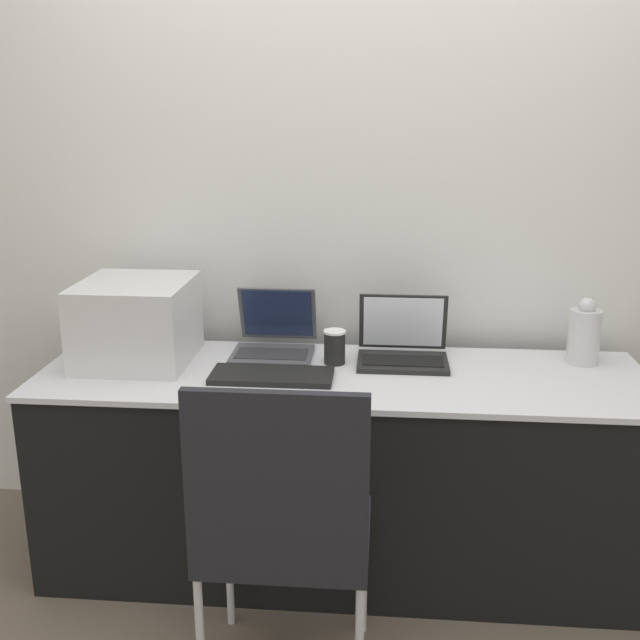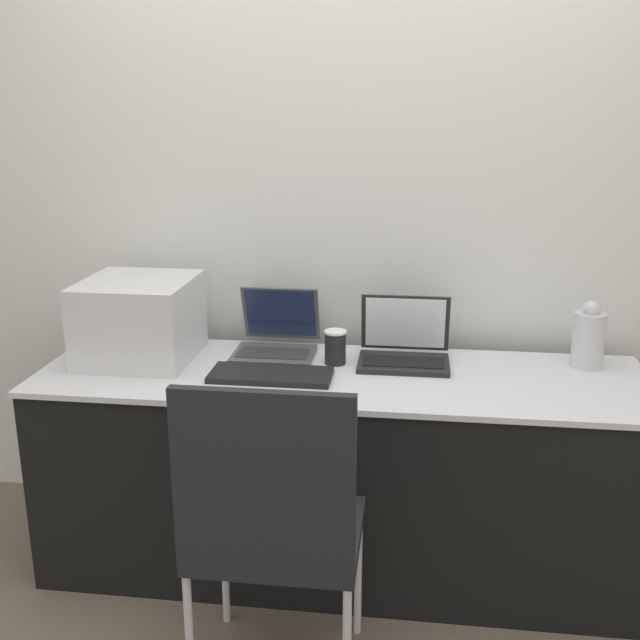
% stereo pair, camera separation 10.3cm
% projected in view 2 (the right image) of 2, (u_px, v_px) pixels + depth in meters
% --- Properties ---
extents(ground_plane, '(14.00, 14.00, 0.00)m').
position_uv_depth(ground_plane, '(331.00, 614.00, 2.50)').
color(ground_plane, '#6B5B4C').
extents(wall_back, '(8.00, 0.05, 2.60)m').
position_uv_depth(wall_back, '(354.00, 197.00, 2.84)').
color(wall_back, silver).
rests_on(wall_back, ground_plane).
extents(table, '(2.11, 0.64, 0.74)m').
position_uv_depth(table, '(341.00, 470.00, 2.69)').
color(table, black).
rests_on(table, ground_plane).
extents(printer, '(0.38, 0.40, 0.29)m').
position_uv_depth(printer, '(139.00, 317.00, 2.69)').
color(printer, silver).
rests_on(printer, table).
extents(laptop_left, '(0.29, 0.32, 0.23)m').
position_uv_depth(laptop_left, '(276.00, 339.00, 2.79)').
color(laptop_left, '#4C4C51').
rests_on(laptop_left, table).
extents(laptop_right, '(0.32, 0.26, 0.23)m').
position_uv_depth(laptop_right, '(404.00, 348.00, 2.69)').
color(laptop_right, black).
rests_on(laptop_right, table).
extents(external_keyboard, '(0.41, 0.17, 0.02)m').
position_uv_depth(external_keyboard, '(271.00, 375.00, 2.54)').
color(external_keyboard, black).
rests_on(external_keyboard, table).
extents(coffee_cup, '(0.08, 0.08, 0.12)m').
position_uv_depth(coffee_cup, '(335.00, 347.00, 2.66)').
color(coffee_cup, black).
rests_on(coffee_cup, table).
extents(metal_pitcher, '(0.11, 0.11, 0.24)m').
position_uv_depth(metal_pitcher, '(589.00, 337.00, 2.62)').
color(metal_pitcher, silver).
rests_on(metal_pitcher, table).
extents(chair, '(0.47, 0.42, 0.97)m').
position_uv_depth(chair, '(272.00, 518.00, 2.02)').
color(chair, black).
rests_on(chair, ground_plane).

